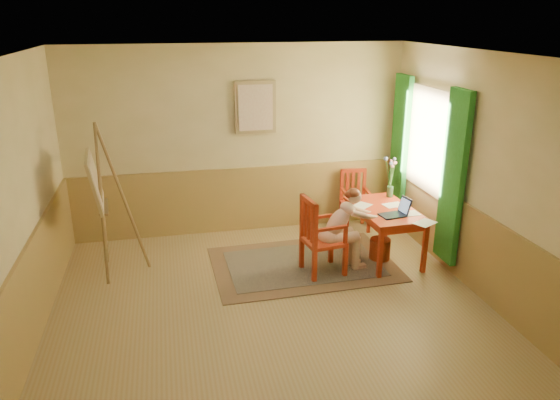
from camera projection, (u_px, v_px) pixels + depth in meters
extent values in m
cube|color=tan|center=(269.00, 302.00, 6.14)|extent=(5.00, 4.50, 0.02)
cube|color=white|center=(267.00, 53.00, 5.20)|extent=(5.00, 4.50, 0.02)
cube|color=tan|center=(239.00, 141.00, 7.75)|extent=(5.00, 0.02, 2.80)
cube|color=tan|center=(333.00, 288.00, 3.59)|extent=(5.00, 0.02, 2.80)
cube|color=tan|center=(19.00, 205.00, 5.16)|extent=(0.02, 4.50, 2.80)
cube|color=tan|center=(477.00, 174.00, 6.18)|extent=(0.02, 4.50, 2.80)
cube|color=tan|center=(241.00, 199.00, 8.02)|extent=(5.00, 0.04, 1.00)
cube|color=tan|center=(36.00, 286.00, 5.47)|extent=(0.04, 4.50, 1.00)
cube|color=tan|center=(466.00, 243.00, 6.47)|extent=(0.04, 4.50, 1.00)
cube|color=white|center=(430.00, 141.00, 7.13)|extent=(0.02, 1.00, 1.30)
cube|color=tan|center=(429.00, 141.00, 7.13)|extent=(0.03, 1.12, 1.42)
cube|color=#278C34|center=(453.00, 178.00, 6.50)|extent=(0.08, 0.45, 2.20)
cube|color=#278C34|center=(400.00, 149.00, 7.94)|extent=(0.08, 0.45, 2.20)
cube|color=tan|center=(255.00, 107.00, 7.59)|extent=(0.60, 0.04, 0.76)
cube|color=beige|center=(256.00, 108.00, 7.56)|extent=(0.50, 0.02, 0.66)
cube|color=#8C7251|center=(303.00, 264.00, 7.04)|extent=(2.44, 1.66, 0.01)
cube|color=black|center=(303.00, 264.00, 7.03)|extent=(2.03, 1.25, 0.01)
cube|color=#B93A1D|center=(385.00, 210.00, 7.03)|extent=(0.78, 1.24, 0.04)
cube|color=#B93A1D|center=(385.00, 214.00, 7.05)|extent=(0.68, 1.13, 0.10)
cube|color=#B93A1D|center=(380.00, 254.00, 6.57)|extent=(0.06, 0.06, 0.68)
cube|color=#B93A1D|center=(425.00, 248.00, 6.73)|extent=(0.06, 0.06, 0.68)
cube|color=#B93A1D|center=(347.00, 222.00, 7.57)|extent=(0.06, 0.06, 0.68)
cube|color=#B93A1D|center=(386.00, 218.00, 7.73)|extent=(0.06, 0.06, 0.68)
cube|color=#B93A1D|center=(323.00, 241.00, 6.68)|extent=(0.54, 0.52, 0.05)
cube|color=#B93A1D|center=(314.00, 267.00, 6.50)|extent=(0.06, 0.06, 0.42)
cube|color=#B93A1D|center=(345.00, 262.00, 6.65)|extent=(0.06, 0.06, 0.42)
cube|color=#B93A1D|center=(302.00, 254.00, 6.86)|extent=(0.06, 0.06, 0.42)
cube|color=#B93A1D|center=(331.00, 249.00, 7.00)|extent=(0.06, 0.06, 0.42)
cube|color=#B93A1D|center=(315.00, 227.00, 6.32)|extent=(0.06, 0.06, 0.57)
cube|color=#B93A1D|center=(302.00, 215.00, 6.68)|extent=(0.06, 0.06, 0.57)
cube|color=#B93A1D|center=(309.00, 201.00, 6.41)|extent=(0.12, 0.46, 0.06)
cube|color=#B93A1D|center=(312.00, 225.00, 6.41)|extent=(0.04, 0.05, 0.47)
cube|color=#B93A1D|center=(309.00, 222.00, 6.51)|extent=(0.04, 0.05, 0.47)
cube|color=#B93A1D|center=(305.00, 219.00, 6.60)|extent=(0.04, 0.05, 0.47)
cube|color=#B93A1D|center=(331.00, 229.00, 6.41)|extent=(0.43, 0.10, 0.04)
cube|color=#B93A1D|center=(346.00, 235.00, 6.52)|extent=(0.05, 0.05, 0.23)
cube|color=#B93A1D|center=(317.00, 217.00, 6.77)|extent=(0.43, 0.10, 0.04)
cube|color=#B93A1D|center=(331.00, 223.00, 6.88)|extent=(0.05, 0.05, 0.23)
cube|color=#B93A1D|center=(355.00, 205.00, 8.11)|extent=(0.45, 0.46, 0.04)
cube|color=#B93A1D|center=(341.00, 213.00, 8.33)|extent=(0.05, 0.05, 0.37)
cube|color=#B93A1D|center=(346.00, 222.00, 7.98)|extent=(0.05, 0.05, 0.37)
cube|color=#B93A1D|center=(363.00, 212.00, 8.37)|extent=(0.05, 0.05, 0.37)
cube|color=#B93A1D|center=(369.00, 221.00, 8.02)|extent=(0.05, 0.05, 0.37)
cube|color=#B93A1D|center=(342.00, 185.00, 8.17)|extent=(0.05, 0.05, 0.50)
cube|color=#B93A1D|center=(364.00, 184.00, 8.21)|extent=(0.05, 0.05, 0.50)
cube|color=#B93A1D|center=(354.00, 170.00, 8.12)|extent=(0.41, 0.09, 0.05)
cube|color=#B93A1D|center=(347.00, 185.00, 8.19)|extent=(0.04, 0.03, 0.41)
cube|color=#B93A1D|center=(353.00, 185.00, 8.19)|extent=(0.04, 0.03, 0.41)
cube|color=#B93A1D|center=(359.00, 185.00, 8.20)|extent=(0.04, 0.03, 0.41)
cube|color=#B93A1D|center=(344.00, 192.00, 8.01)|extent=(0.08, 0.38, 0.03)
cube|color=#B93A1D|center=(347.00, 202.00, 7.88)|extent=(0.04, 0.04, 0.20)
cube|color=#B93A1D|center=(367.00, 191.00, 8.05)|extent=(0.08, 0.38, 0.03)
cube|color=#B93A1D|center=(370.00, 201.00, 7.91)|extent=(0.04, 0.04, 0.20)
ellipsoid|color=beige|center=(328.00, 237.00, 6.68)|extent=(0.29, 0.34, 0.20)
cylinder|color=beige|center=(344.00, 238.00, 6.67)|extent=(0.40, 0.19, 0.14)
cylinder|color=beige|center=(338.00, 234.00, 6.81)|extent=(0.40, 0.19, 0.14)
cylinder|color=beige|center=(356.00, 253.00, 6.81)|extent=(0.12, 0.12, 0.44)
cylinder|color=beige|center=(350.00, 248.00, 6.95)|extent=(0.12, 0.12, 0.44)
cube|color=beige|center=(359.00, 267.00, 6.90)|extent=(0.19, 0.10, 0.06)
cube|color=beige|center=(353.00, 262.00, 7.04)|extent=(0.19, 0.10, 0.06)
ellipsoid|color=beige|center=(338.00, 222.00, 6.66)|extent=(0.46, 0.31, 0.46)
ellipsoid|color=beige|center=(348.00, 208.00, 6.64)|extent=(0.21, 0.29, 0.16)
sphere|color=beige|center=(355.00, 197.00, 6.63)|extent=(0.20, 0.20, 0.18)
ellipsoid|color=#622B16|center=(353.00, 193.00, 6.60)|extent=(0.19, 0.19, 0.13)
sphere|color=#622B16|center=(349.00, 194.00, 6.58)|extent=(0.10, 0.10, 0.09)
cylinder|color=beige|center=(358.00, 214.00, 6.57)|extent=(0.20, 0.08, 0.13)
cylinder|color=beige|center=(371.00, 217.00, 6.68)|extent=(0.26, 0.16, 0.15)
sphere|color=beige|center=(364.00, 216.00, 6.60)|extent=(0.09, 0.09, 0.08)
sphere|color=beige|center=(377.00, 218.00, 6.76)|extent=(0.07, 0.07, 0.06)
cylinder|color=beige|center=(348.00, 208.00, 6.80)|extent=(0.21, 0.12, 0.13)
cylinder|color=beige|center=(362.00, 211.00, 6.88)|extent=(0.26, 0.09, 0.15)
sphere|color=beige|center=(354.00, 209.00, 6.85)|extent=(0.09, 0.09, 0.08)
sphere|color=beige|center=(371.00, 214.00, 6.90)|extent=(0.07, 0.07, 0.06)
cube|color=#1E2338|center=(392.00, 215.00, 6.75)|extent=(0.34, 0.27, 0.02)
cube|color=#2D3342|center=(392.00, 215.00, 6.75)|extent=(0.30, 0.21, 0.00)
cube|color=#1E2338|center=(405.00, 205.00, 6.78)|extent=(0.10, 0.23, 0.21)
cube|color=#99BFF2|center=(404.00, 206.00, 6.78)|extent=(0.08, 0.19, 0.17)
cube|color=white|center=(425.00, 223.00, 6.52)|extent=(0.34, 0.31, 0.00)
cube|color=white|center=(394.00, 205.00, 7.13)|extent=(0.30, 0.24, 0.00)
cube|color=white|center=(362.00, 206.00, 7.11)|extent=(0.34, 0.32, 0.00)
cube|color=white|center=(409.00, 213.00, 6.83)|extent=(0.28, 0.21, 0.00)
cylinder|color=#3F724C|center=(390.00, 191.00, 7.45)|extent=(0.10, 0.10, 0.15)
cylinder|color=#3F7233|center=(388.00, 173.00, 7.41)|extent=(0.05, 0.13, 0.40)
sphere|color=#728CD8|center=(386.00, 159.00, 7.39)|extent=(0.06, 0.06, 0.06)
cylinder|color=#3F7233|center=(390.00, 174.00, 7.32)|extent=(0.06, 0.09, 0.42)
sphere|color=pink|center=(391.00, 161.00, 7.21)|extent=(0.04, 0.04, 0.04)
cylinder|color=#3F7233|center=(391.00, 177.00, 7.39)|extent=(0.03, 0.04, 0.31)
sphere|color=pink|center=(392.00, 166.00, 7.36)|extent=(0.05, 0.05, 0.05)
cylinder|color=#3F7233|center=(390.00, 176.00, 7.31)|extent=(0.08, 0.12, 0.39)
sphere|color=#728CD8|center=(391.00, 164.00, 7.19)|extent=(0.06, 0.06, 0.05)
cylinder|color=#3F7233|center=(393.00, 175.00, 7.41)|extent=(0.09, 0.08, 0.35)
sphere|color=pink|center=(395.00, 163.00, 7.39)|extent=(0.05, 0.05, 0.05)
cylinder|color=#3F7233|center=(392.00, 175.00, 7.39)|extent=(0.05, 0.05, 0.35)
sphere|color=pink|center=(394.00, 163.00, 7.35)|extent=(0.05, 0.05, 0.05)
cylinder|color=#3F7233|center=(392.00, 173.00, 7.41)|extent=(0.08, 0.10, 0.40)
sphere|color=#728CD8|center=(394.00, 159.00, 7.39)|extent=(0.05, 0.05, 0.05)
cylinder|color=#9D3B21|center=(380.00, 249.00, 7.14)|extent=(0.31, 0.31, 0.30)
cylinder|color=olive|center=(102.00, 205.00, 6.36)|extent=(0.06, 0.36, 1.97)
cylinder|color=olive|center=(102.00, 197.00, 6.65)|extent=(0.13, 0.36, 1.97)
cylinder|color=olive|center=(124.00, 199.00, 6.58)|extent=(0.52, 0.09, 1.98)
cylinder|color=olive|center=(100.00, 207.00, 6.53)|extent=(0.08, 0.55, 0.03)
cube|color=olive|center=(105.00, 207.00, 6.54)|extent=(0.12, 0.60, 0.03)
cube|color=tan|center=(95.00, 181.00, 6.40)|extent=(0.23, 0.88, 0.66)
cube|color=beige|center=(96.00, 181.00, 6.41)|extent=(0.18, 0.79, 0.57)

